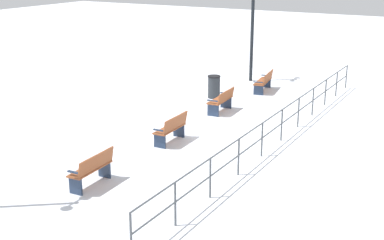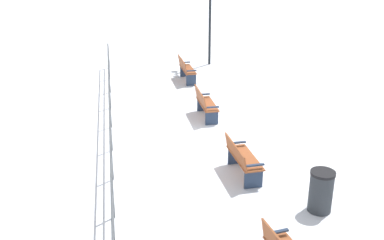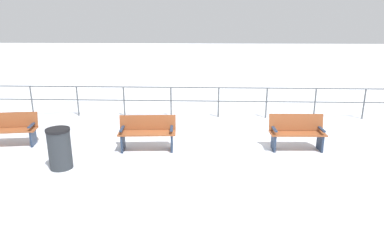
# 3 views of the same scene
# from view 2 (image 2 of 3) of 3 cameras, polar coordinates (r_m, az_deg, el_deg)

# --- Properties ---
(ground_plane) EXTENTS (80.00, 80.00, 0.00)m
(ground_plane) POSITION_cam_2_polar(r_m,az_deg,el_deg) (13.80, 3.67, -2.67)
(ground_plane) COLOR white
(ground_plane) RESTS_ON ground
(bench_second) EXTENTS (0.65, 1.51, 0.88)m
(bench_second) POSITION_cam_2_polar(r_m,az_deg,el_deg) (11.90, 5.95, -4.55)
(bench_second) COLOR brown
(bench_second) RESTS_ON ground
(bench_third) EXTENTS (0.55, 1.43, 0.92)m
(bench_third) POSITION_cam_2_polar(r_m,az_deg,el_deg) (15.34, 1.56, 1.94)
(bench_third) COLOR brown
(bench_third) RESTS_ON ground
(bench_fourth) EXTENTS (0.55, 1.43, 0.91)m
(bench_fourth) POSITION_cam_2_polar(r_m,az_deg,el_deg) (18.98, -0.71, 6.03)
(bench_fourth) COLOR brown
(bench_fourth) RESTS_ON ground
(waterfront_railing) EXTENTS (0.05, 16.52, 1.07)m
(waterfront_railing) POSITION_cam_2_polar(r_m,az_deg,el_deg) (13.20, -9.63, -0.81)
(waterfront_railing) COLOR #4C5156
(waterfront_railing) RESTS_ON ground
(trash_bin) EXTENTS (0.54, 0.54, 0.95)m
(trash_bin) POSITION_cam_2_polar(r_m,az_deg,el_deg) (10.83, 15.01, -8.14)
(trash_bin) COLOR #2D3338
(trash_bin) RESTS_ON ground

